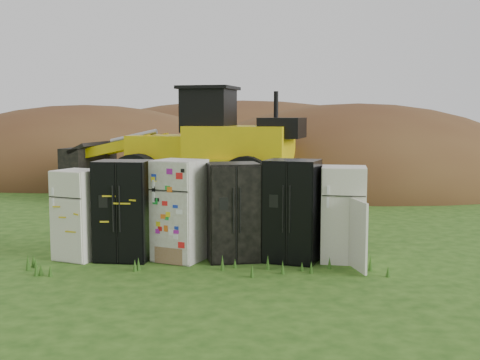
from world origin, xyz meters
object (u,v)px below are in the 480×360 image
object	(u,v)px
fridge_black_side	(124,210)
wheel_loader	(181,145)
fridge_open_door	(343,214)
fridge_leftmost	(79,215)
fridge_dark_mid	(233,212)
fridge_black_right	(292,211)
fridge_sticker	(180,210)

from	to	relation	value
fridge_black_side	wheel_loader	world-z (taller)	wheel_loader
fridge_open_door	wheel_loader	distance (m)	8.28
fridge_leftmost	fridge_dark_mid	distance (m)	2.79
fridge_dark_mid	fridge_black_right	size ratio (longest dim) A/B	0.97
fridge_black_right	fridge_open_door	xyz separation A→B (m)	(0.91, 0.02, -0.06)
fridge_black_side	wheel_loader	bearing A→B (deg)	94.17
fridge_leftmost	fridge_dark_mid	world-z (taller)	fridge_dark_mid
fridge_dark_mid	fridge_open_door	bearing A→B (deg)	-11.99
fridge_leftmost	fridge_black_right	size ratio (longest dim) A/B	0.89
fridge_leftmost	fridge_black_side	world-z (taller)	fridge_black_side
fridge_black_side	fridge_sticker	xyz separation A→B (m)	(1.01, -0.00, 0.01)
fridge_leftmost	fridge_dark_mid	bearing A→B (deg)	22.67
fridge_leftmost	fridge_sticker	size ratio (longest dim) A/B	0.90
fridge_black_right	fridge_leftmost	bearing A→B (deg)	-163.17
fridge_dark_mid	fridge_leftmost	bearing A→B (deg)	168.39
wheel_loader	fridge_black_right	bearing A→B (deg)	-55.48
fridge_black_side	fridge_dark_mid	xyz separation A→B (m)	(1.96, 0.01, -0.02)
fridge_leftmost	fridge_sticker	world-z (taller)	fridge_sticker
fridge_black_side	fridge_sticker	size ratio (longest dim) A/B	0.99
fridge_black_side	fridge_open_door	world-z (taller)	fridge_black_side
fridge_dark_mid	fridge_open_door	distance (m)	1.96
fridge_dark_mid	wheel_loader	distance (m)	7.55
fridge_sticker	fridge_dark_mid	bearing A→B (deg)	24.60
fridge_sticker	fridge_open_door	xyz separation A→B (m)	(2.92, -0.02, -0.06)
fridge_sticker	fridge_black_right	distance (m)	2.01
fridge_dark_mid	fridge_black_right	world-z (taller)	fridge_black_right
fridge_sticker	wheel_loader	world-z (taller)	wheel_loader
wheel_loader	fridge_dark_mid	bearing A→B (deg)	-62.88
fridge_leftmost	fridge_black_side	xyz separation A→B (m)	(0.82, -0.04, 0.09)
fridge_sticker	fridge_black_side	bearing A→B (deg)	-156.33
fridge_black_right	wheel_loader	size ratio (longest dim) A/B	0.26
fridge_dark_mid	wheel_loader	xyz separation A→B (m)	(-1.78, 7.29, 0.84)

